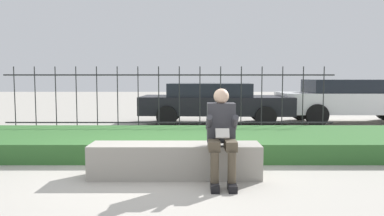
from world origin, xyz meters
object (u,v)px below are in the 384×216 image
at_px(stone_bench, 176,162).
at_px(car_parked_center, 215,102).
at_px(person_seated_reader, 222,131).
at_px(car_parked_right, 354,99).

xyz_separation_m(stone_bench, car_parked_center, (0.93, 6.15, 0.46)).
distance_m(person_seated_reader, car_parked_right, 8.05).
height_order(stone_bench, car_parked_center, car_parked_center).
xyz_separation_m(car_parked_center, car_parked_right, (4.32, 0.14, 0.06)).
bearing_deg(car_parked_center, stone_bench, -95.33).
relative_size(stone_bench, person_seated_reader, 1.90).
distance_m(stone_bench, person_seated_reader, 0.86).
distance_m(stone_bench, car_parked_right, 8.21).
height_order(car_parked_center, car_parked_right, car_parked_right).
distance_m(stone_bench, car_parked_center, 6.24).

